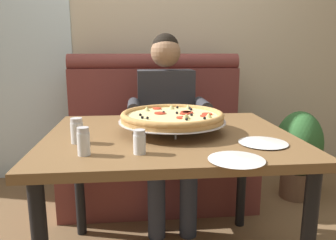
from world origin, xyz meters
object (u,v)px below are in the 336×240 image
(plate_near_left, at_px, (263,142))
(potted_plant, at_px, (298,151))
(patio_chair, at_px, (59,107))
(dining_table, at_px, (169,151))
(shaker_parmesan, at_px, (140,144))
(diner_main, at_px, (167,115))
(booth_bench, at_px, (157,147))
(plate_near_right, at_px, (236,158))
(shaker_oregano, at_px, (84,143))
(pizza, at_px, (172,117))
(shaker_pepper_flakes, at_px, (77,132))

(plate_near_left, relative_size, potted_plant, 0.30)
(patio_chair, xyz_separation_m, potted_plant, (2.13, -1.41, -0.14))
(plate_near_left, distance_m, patio_chair, 2.81)
(patio_chair, bearing_deg, potted_plant, -33.48)
(dining_table, bearing_deg, shaker_parmesan, -116.02)
(patio_chair, height_order, potted_plant, patio_chair)
(diner_main, relative_size, patio_chair, 1.48)
(booth_bench, distance_m, plate_near_right, 1.44)
(shaker_parmesan, height_order, plate_near_right, shaker_parmesan)
(shaker_oregano, relative_size, potted_plant, 0.16)
(pizza, distance_m, plate_near_right, 0.50)
(pizza, xyz_separation_m, shaker_pepper_flakes, (-0.44, -0.16, -0.03))
(potted_plant, bearing_deg, shaker_oregano, -143.24)
(diner_main, distance_m, pizza, 0.67)
(dining_table, height_order, diner_main, diner_main)
(shaker_parmesan, distance_m, patio_chair, 2.67)
(shaker_pepper_flakes, bearing_deg, booth_bench, 68.74)
(plate_near_right, bearing_deg, pizza, 111.95)
(plate_near_left, bearing_deg, shaker_parmesan, -171.11)
(booth_bench, bearing_deg, diner_main, -78.30)
(diner_main, height_order, plate_near_left, diner_main)
(dining_table, relative_size, shaker_parmesan, 12.25)
(booth_bench, height_order, pizza, booth_bench)
(shaker_parmesan, xyz_separation_m, plate_near_left, (0.54, 0.08, -0.03))
(shaker_pepper_flakes, relative_size, plate_near_right, 0.53)
(diner_main, xyz_separation_m, plate_near_right, (0.15, -1.11, 0.06))
(diner_main, relative_size, shaker_oregano, 11.50)
(booth_bench, xyz_separation_m, diner_main, (0.06, -0.27, 0.31))
(booth_bench, bearing_deg, shaker_pepper_flakes, -111.26)
(diner_main, height_order, plate_near_right, diner_main)
(booth_bench, xyz_separation_m, plate_near_right, (0.21, -1.38, 0.37))
(diner_main, xyz_separation_m, shaker_pepper_flakes, (-0.47, -0.81, 0.09))
(shaker_oregano, relative_size, plate_near_right, 0.52)
(pizza, xyz_separation_m, potted_plant, (1.08, 0.76, -0.45))
(diner_main, height_order, patio_chair, diner_main)
(plate_near_right, distance_m, patio_chair, 2.91)
(dining_table, xyz_separation_m, patio_chair, (-1.02, 2.20, -0.14))
(shaker_parmesan, height_order, patio_chair, patio_chair)
(potted_plant, bearing_deg, pizza, -144.90)
(shaker_pepper_flakes, xyz_separation_m, shaker_parmesan, (0.27, -0.18, -0.01))
(plate_near_right, bearing_deg, dining_table, 115.70)
(booth_bench, distance_m, shaker_parmesan, 1.33)
(dining_table, bearing_deg, pizza, 59.90)
(pizza, bearing_deg, diner_main, 86.90)
(booth_bench, distance_m, plate_near_left, 1.29)
(dining_table, xyz_separation_m, shaker_oregano, (-0.36, -0.30, 0.14))
(pizza, relative_size, plate_near_left, 2.50)
(diner_main, relative_size, plate_near_right, 6.03)
(booth_bench, xyz_separation_m, dining_table, (0.00, -0.95, 0.27))
(shaker_pepper_flakes, xyz_separation_m, potted_plant, (1.52, 0.92, -0.42))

